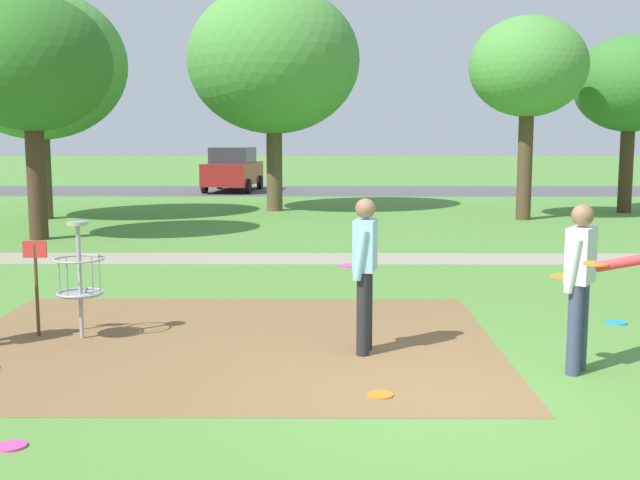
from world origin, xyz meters
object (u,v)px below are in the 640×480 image
at_px(frisbee_by_tee, 380,395).
at_px(player_waiting_right, 580,278).
at_px(tree_mid_right, 31,64).
at_px(frisbee_near_basket, 12,446).
at_px(tree_mid_left, 274,61).
at_px(player_foreground_watching, 365,266).
at_px(frisbee_mid_grass, 617,322).
at_px(disc_golf_basket, 75,275).
at_px(tree_near_left, 630,85).
at_px(tree_mid_center, 38,65).
at_px(tree_near_right, 528,68).
at_px(parked_car_leftmost, 233,169).

bearing_deg(frisbee_by_tee, player_waiting_right, 20.27).
bearing_deg(tree_mid_right, frisbee_by_tee, -56.77).
bearing_deg(frisbee_near_basket, tree_mid_left, 87.54).
bearing_deg(player_foreground_watching, tree_mid_left, 97.17).
bearing_deg(frisbee_mid_grass, frisbee_near_basket, -146.59).
distance_m(player_foreground_watching, frisbee_by_tee, 1.74).
bearing_deg(frisbee_near_basket, tree_mid_right, 109.06).
distance_m(disc_golf_basket, player_waiting_right, 5.63).
bearing_deg(frisbee_mid_grass, player_waiting_right, -119.53).
bearing_deg(tree_near_left, disc_golf_basket, -128.80).
height_order(frisbee_mid_grass, tree_mid_center, tree_mid_center).
height_order(player_waiting_right, tree_mid_left, tree_mid_left).
relative_size(frisbee_near_basket, tree_near_left, 0.04).
bearing_deg(frisbee_mid_grass, tree_near_left, 69.12).
bearing_deg(frisbee_mid_grass, tree_mid_center, 133.50).
bearing_deg(player_foreground_watching, disc_golf_basket, 169.92).
xyz_separation_m(tree_near_right, tree_mid_left, (-7.18, 2.52, 0.44)).
xyz_separation_m(tree_near_right, tree_mid_center, (-13.59, 0.10, 0.11)).
bearing_deg(frisbee_mid_grass, tree_mid_right, 142.25).
distance_m(tree_near_left, tree_near_right, 4.10).
xyz_separation_m(tree_near_left, tree_near_right, (-3.58, -1.97, 0.33)).
height_order(frisbee_by_tee, tree_near_right, tree_near_right).
height_order(frisbee_mid_grass, tree_near_left, tree_near_left).
bearing_deg(parked_car_leftmost, tree_mid_left, -74.80).
xyz_separation_m(frisbee_mid_grass, tree_near_left, (5.43, 14.24, 3.85)).
relative_size(tree_near_right, tree_mid_center, 0.88).
height_order(disc_golf_basket, tree_mid_right, tree_mid_right).
height_order(tree_near_right, tree_mid_center, tree_mid_center).
bearing_deg(player_foreground_watching, tree_near_right, 69.37).
bearing_deg(player_waiting_right, frisbee_near_basket, -158.38).
xyz_separation_m(player_waiting_right, frisbee_mid_grass, (1.18, 2.09, -0.96)).
bearing_deg(disc_golf_basket, frisbee_by_tee, -30.69).
bearing_deg(player_waiting_right, tree_near_left, 67.95).
bearing_deg(tree_mid_center, tree_near_right, -0.42).
bearing_deg(tree_mid_center, tree_mid_left, 20.67).
relative_size(player_foreground_watching, tree_mid_right, 0.31).
bearing_deg(tree_mid_center, frisbee_mid_grass, -46.50).
height_order(frisbee_near_basket, frisbee_mid_grass, same).
bearing_deg(frisbee_near_basket, tree_near_right, 63.92).
bearing_deg(frisbee_near_basket, parked_car_leftmost, 93.12).
relative_size(frisbee_by_tee, tree_near_left, 0.05).
xyz_separation_m(player_waiting_right, frisbee_near_basket, (-4.96, -1.96, -0.96)).
bearing_deg(parked_car_leftmost, frisbee_by_tee, -80.39).
relative_size(frisbee_mid_grass, tree_mid_left, 0.04).
bearing_deg(frisbee_near_basket, disc_golf_basket, 99.02).
distance_m(tree_near_right, tree_mid_right, 12.88).
relative_size(frisbee_near_basket, parked_car_leftmost, 0.05).
distance_m(player_foreground_watching, frisbee_near_basket, 4.01).
bearing_deg(frisbee_by_tee, disc_golf_basket, 149.31).
xyz_separation_m(player_foreground_watching, frisbee_by_tee, (0.08, -1.44, -0.96)).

